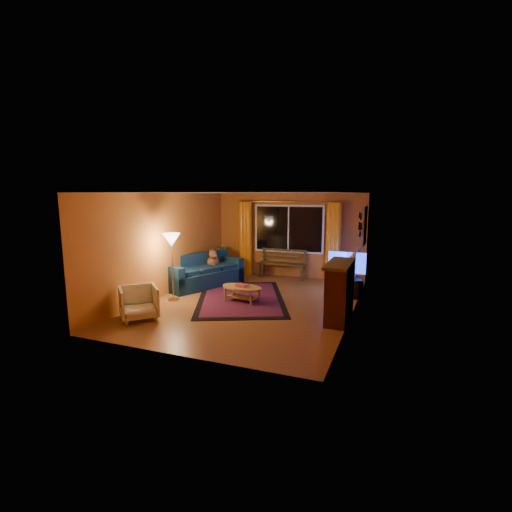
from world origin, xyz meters
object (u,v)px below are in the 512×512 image
(sofa, at_px, (203,271))
(tv_console, at_px, (350,285))
(coffee_table, at_px, (242,294))
(floor_lamp, at_px, (172,267))
(bench, at_px, (282,271))
(armchair, at_px, (139,301))

(sofa, bearing_deg, tv_console, 34.42)
(coffee_table, height_order, tv_console, tv_console)
(floor_lamp, bearing_deg, bench, 62.38)
(bench, distance_m, coffee_table, 2.74)
(bench, distance_m, armchair, 4.82)
(armchair, height_order, floor_lamp, floor_lamp)
(armchair, relative_size, tv_console, 0.67)
(coffee_table, distance_m, tv_console, 2.78)
(floor_lamp, distance_m, coffee_table, 1.74)
(bench, xyz_separation_m, armchair, (-1.57, -4.56, 0.15))
(armchair, height_order, coffee_table, armchair)
(bench, bearing_deg, floor_lamp, -116.75)
(bench, bearing_deg, armchair, -108.13)
(sofa, height_order, floor_lamp, floor_lamp)
(tv_console, bearing_deg, coffee_table, -163.76)
(bench, bearing_deg, coffee_table, -91.53)
(sofa, xyz_separation_m, coffee_table, (1.55, -0.97, -0.25))
(bench, distance_m, floor_lamp, 3.66)
(armchair, xyz_separation_m, tv_console, (3.69, 3.47, -0.14))
(bench, relative_size, tv_console, 1.30)
(armchair, bearing_deg, coffee_table, 5.62)
(sofa, xyz_separation_m, tv_console, (3.79, 0.68, -0.21))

